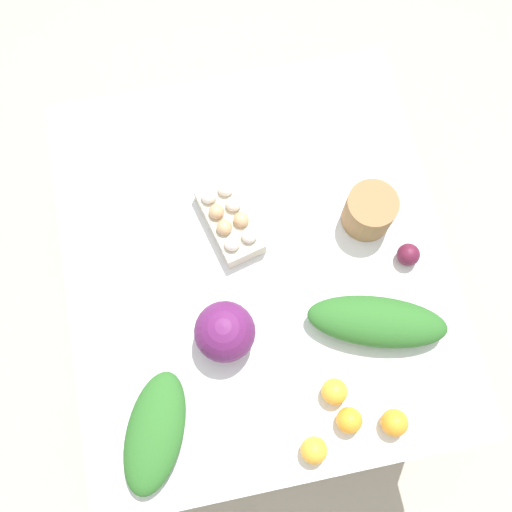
% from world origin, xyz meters
% --- Properties ---
extents(ground_plane, '(8.00, 8.00, 0.00)m').
position_xyz_m(ground_plane, '(0.00, 0.00, 0.00)').
color(ground_plane, '#B2A899').
extents(dining_table, '(1.22, 1.08, 0.71)m').
position_xyz_m(dining_table, '(0.00, 0.00, 0.62)').
color(dining_table, silver).
rests_on(dining_table, ground_plane).
extents(cabbage_purple, '(0.16, 0.16, 0.16)m').
position_xyz_m(cabbage_purple, '(-0.20, 0.12, 0.79)').
color(cabbage_purple, '#601E5B').
rests_on(cabbage_purple, dining_table).
extents(egg_carton, '(0.26, 0.17, 0.09)m').
position_xyz_m(egg_carton, '(0.11, 0.05, 0.75)').
color(egg_carton, beige).
rests_on(egg_carton, dining_table).
extents(paper_bag, '(0.14, 0.14, 0.13)m').
position_xyz_m(paper_bag, '(0.05, -0.34, 0.77)').
color(paper_bag, '#997047').
rests_on(paper_bag, dining_table).
extents(greens_bunch_beet_tops, '(0.34, 0.25, 0.08)m').
position_xyz_m(greens_bunch_beet_tops, '(-0.41, 0.35, 0.75)').
color(greens_bunch_beet_tops, '#2D6B28').
rests_on(greens_bunch_beet_tops, dining_table).
extents(greens_bunch_scallion, '(0.25, 0.40, 0.10)m').
position_xyz_m(greens_bunch_scallion, '(-0.25, -0.28, 0.76)').
color(greens_bunch_scallion, '#2D6B28').
rests_on(greens_bunch_scallion, dining_table).
extents(beet_root, '(0.06, 0.06, 0.06)m').
position_xyz_m(beet_root, '(-0.09, -0.42, 0.74)').
color(beet_root, '#5B1933').
rests_on(beet_root, dining_table).
extents(orange_0, '(0.07, 0.07, 0.07)m').
position_xyz_m(orange_0, '(-0.49, -0.14, 0.74)').
color(orange_0, orange).
rests_on(orange_0, dining_table).
extents(orange_1, '(0.07, 0.07, 0.07)m').
position_xyz_m(orange_1, '(-0.54, -0.04, 0.74)').
color(orange_1, '#F9A833').
rests_on(orange_1, dining_table).
extents(orange_2, '(0.07, 0.07, 0.07)m').
position_xyz_m(orange_2, '(-0.41, -0.12, 0.74)').
color(orange_2, '#F9A833').
rests_on(orange_2, dining_table).
extents(orange_3, '(0.07, 0.07, 0.07)m').
position_xyz_m(orange_3, '(-0.51, -0.26, 0.74)').
color(orange_3, orange).
rests_on(orange_3, dining_table).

